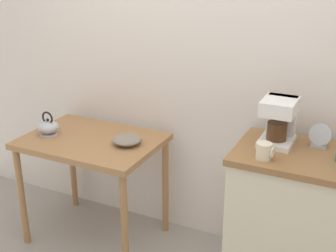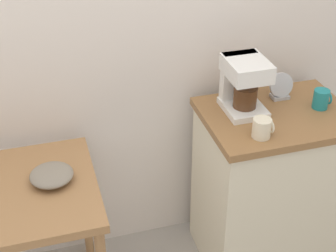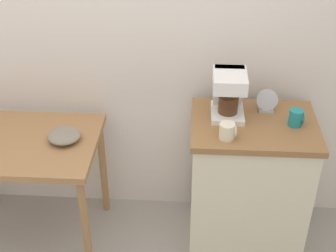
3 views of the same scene
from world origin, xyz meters
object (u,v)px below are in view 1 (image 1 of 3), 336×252
Objects in this scene: coffee_maker at (279,119)px; table_clock at (320,137)px; teakettle at (49,127)px; mug_small_cream at (264,151)px; bowl_stoneware at (127,140)px.

table_clock is at bearing 10.43° from coffee_maker.
mug_small_cream is (1.45, -0.04, 0.13)m from teakettle.
teakettle is 1.29× the size of table_clock.
coffee_maker reaches higher than teakettle.
mug_small_cream is 0.68× the size of table_clock.
mug_small_cream reaches higher than teakettle.
mug_small_cream is at bearing -128.88° from table_clock.
bowl_stoneware is 2.08× the size of mug_small_cream.
coffee_maker reaches higher than table_clock.
coffee_maker is 2.94× the size of mug_small_cream.
table_clock reaches higher than teakettle.
coffee_maker is at bearing -169.57° from table_clock.
table_clock is (1.69, 0.25, 0.14)m from teakettle.
teakettle is at bearing -171.84° from coffee_maker.
teakettle is 1.71m from table_clock.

